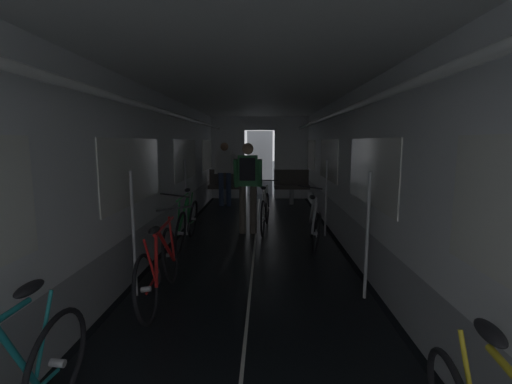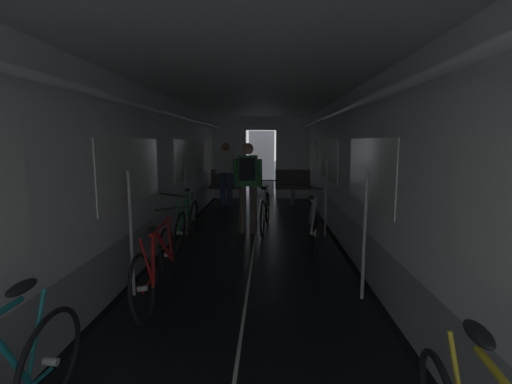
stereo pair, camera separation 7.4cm
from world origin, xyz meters
TOP-DOWN VIEW (x-y plane):
  - train_car_shell at (-0.00, 3.60)m, footprint 3.14×12.34m
  - bench_seat_far_left at (-0.90, 8.07)m, footprint 0.98×0.51m
  - bench_seat_far_right at (0.90, 8.07)m, footprint 0.98×0.51m
  - bicycle_green at (-1.12, 4.08)m, footprint 0.44×1.69m
  - bicycle_silver at (0.99, 4.08)m, footprint 0.44×1.69m
  - bicycle_red at (-0.96, 2.01)m, footprint 0.44×1.69m
  - person_cyclist_aisle at (-0.15, 4.85)m, footprint 0.53×0.37m
  - bicycle_white_in_aisle at (0.17, 5.12)m, footprint 0.44×1.69m
  - person_standing_near_bench at (-0.90, 7.70)m, footprint 0.53×0.23m

SIDE VIEW (x-z plane):
  - bicycle_silver at x=0.99m, z-range -0.10..0.86m
  - bicycle_red at x=-0.96m, z-range -0.10..0.86m
  - bicycle_green at x=-1.12m, z-range -0.10..0.86m
  - bicycle_white_in_aisle at x=0.17m, z-range -0.08..0.85m
  - bench_seat_far_left at x=-0.90m, z-range 0.09..1.04m
  - bench_seat_far_right at x=0.90m, z-range 0.09..1.04m
  - person_standing_near_bench at x=-0.90m, z-range 0.13..1.82m
  - person_cyclist_aisle at x=-0.15m, z-range 0.17..1.86m
  - train_car_shell at x=0.00m, z-range 0.41..2.98m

